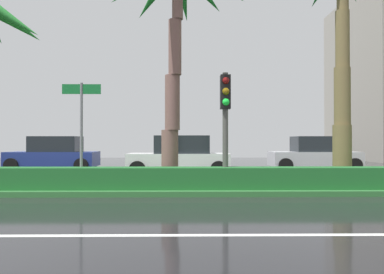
% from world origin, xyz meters
% --- Properties ---
extents(ground_plane, '(90.00, 42.00, 0.10)m').
position_xyz_m(ground_plane, '(0.00, 9.00, -0.05)').
color(ground_plane, black).
extents(median_strip, '(85.50, 4.00, 0.15)m').
position_xyz_m(median_strip, '(0.00, 8.00, 0.07)').
color(median_strip, '#2D6B33').
rests_on(median_strip, ground_plane).
extents(median_hedge, '(76.50, 0.70, 0.60)m').
position_xyz_m(median_hedge, '(0.00, 6.60, 0.45)').
color(median_hedge, '#1E6028').
rests_on(median_hedge, median_strip).
extents(traffic_signal_median_right, '(0.28, 0.43, 3.28)m').
position_xyz_m(traffic_signal_median_right, '(4.40, 6.71, 2.41)').
color(traffic_signal_median_right, '#4C4C47').
rests_on(traffic_signal_median_right, median_strip).
extents(street_name_sign, '(1.10, 0.08, 3.00)m').
position_xyz_m(street_name_sign, '(0.29, 6.84, 2.08)').
color(street_name_sign, slate).
rests_on(street_name_sign, median_strip).
extents(car_in_traffic_second, '(4.30, 2.02, 1.72)m').
position_xyz_m(car_in_traffic_second, '(-3.31, 14.86, 0.83)').
color(car_in_traffic_second, navy).
rests_on(car_in_traffic_second, ground_plane).
extents(car_in_traffic_third, '(4.30, 2.02, 1.72)m').
position_xyz_m(car_in_traffic_third, '(2.99, 12.24, 0.83)').
color(car_in_traffic_third, white).
rests_on(car_in_traffic_third, ground_plane).
extents(car_in_traffic_fourth, '(4.30, 2.02, 1.72)m').
position_xyz_m(car_in_traffic_fourth, '(9.68, 14.71, 0.83)').
color(car_in_traffic_fourth, silver).
rests_on(car_in_traffic_fourth, ground_plane).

